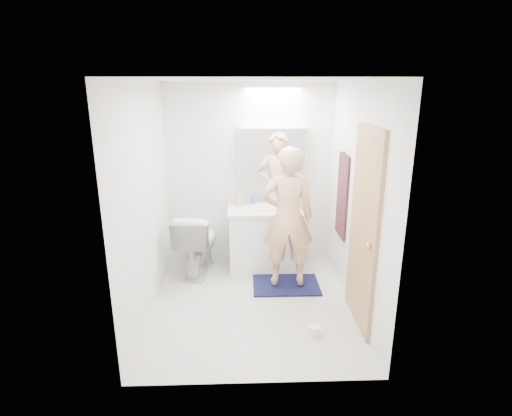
{
  "coord_description": "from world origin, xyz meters",
  "views": [
    {
      "loc": [
        -0.1,
        -3.99,
        2.35
      ],
      "look_at": [
        0.05,
        0.25,
        1.05
      ],
      "focal_mm": 28.2,
      "sensor_mm": 36.0,
      "label": 1
    }
  ],
  "objects_px": {
    "medicine_cabinet": "(273,154)",
    "toilet_paper_roll": "(314,331)",
    "vanity_cabinet": "(264,240)",
    "soap_bottle_b": "(254,199)",
    "toilet": "(197,242)",
    "toothbrush_cup": "(284,201)",
    "person": "(288,218)",
    "soap_bottle_a": "(238,197)"
  },
  "relations": [
    {
      "from": "medicine_cabinet",
      "to": "toothbrush_cup",
      "type": "xyz_separation_m",
      "value": [
        0.16,
        -0.05,
        -0.63
      ]
    },
    {
      "from": "person",
      "to": "soap_bottle_a",
      "type": "distance_m",
      "value": 0.91
    },
    {
      "from": "person",
      "to": "vanity_cabinet",
      "type": "bearing_deg",
      "value": -66.34
    },
    {
      "from": "person",
      "to": "soap_bottle_b",
      "type": "height_order",
      "value": "person"
    },
    {
      "from": "medicine_cabinet",
      "to": "person",
      "type": "distance_m",
      "value": 0.99
    },
    {
      "from": "toilet",
      "to": "toothbrush_cup",
      "type": "distance_m",
      "value": 1.26
    },
    {
      "from": "toothbrush_cup",
      "to": "toilet_paper_roll",
      "type": "relative_size",
      "value": 0.97
    },
    {
      "from": "vanity_cabinet",
      "to": "soap_bottle_b",
      "type": "bearing_deg",
      "value": 124.39
    },
    {
      "from": "medicine_cabinet",
      "to": "soap_bottle_a",
      "type": "height_order",
      "value": "medicine_cabinet"
    },
    {
      "from": "toilet",
      "to": "person",
      "type": "bearing_deg",
      "value": 167.33
    },
    {
      "from": "person",
      "to": "toilet_paper_roll",
      "type": "bearing_deg",
      "value": 99.5
    },
    {
      "from": "vanity_cabinet",
      "to": "medicine_cabinet",
      "type": "relative_size",
      "value": 1.02
    },
    {
      "from": "vanity_cabinet",
      "to": "toothbrush_cup",
      "type": "xyz_separation_m",
      "value": [
        0.27,
        0.16,
        0.48
      ]
    },
    {
      "from": "soap_bottle_a",
      "to": "person",
      "type": "bearing_deg",
      "value": -50.78
    },
    {
      "from": "toilet",
      "to": "toilet_paper_roll",
      "type": "height_order",
      "value": "toilet"
    },
    {
      "from": "person",
      "to": "soap_bottle_a",
      "type": "relative_size",
      "value": 7.29
    },
    {
      "from": "person",
      "to": "toothbrush_cup",
      "type": "xyz_separation_m",
      "value": [
        0.03,
        0.71,
        -0.01
      ]
    },
    {
      "from": "soap_bottle_a",
      "to": "toothbrush_cup",
      "type": "bearing_deg",
      "value": 0.94
    },
    {
      "from": "vanity_cabinet",
      "to": "toilet_paper_roll",
      "type": "height_order",
      "value": "vanity_cabinet"
    },
    {
      "from": "soap_bottle_b",
      "to": "toothbrush_cup",
      "type": "bearing_deg",
      "value": -2.9
    },
    {
      "from": "soap_bottle_b",
      "to": "toothbrush_cup",
      "type": "distance_m",
      "value": 0.4
    },
    {
      "from": "soap_bottle_b",
      "to": "toilet_paper_roll",
      "type": "distance_m",
      "value": 2.02
    },
    {
      "from": "medicine_cabinet",
      "to": "soap_bottle_a",
      "type": "xyz_separation_m",
      "value": [
        -0.45,
        -0.06,
        -0.57
      ]
    },
    {
      "from": "soap_bottle_b",
      "to": "vanity_cabinet",
      "type": "bearing_deg",
      "value": -55.61
    },
    {
      "from": "toilet",
      "to": "soap_bottle_a",
      "type": "distance_m",
      "value": 0.79
    },
    {
      "from": "medicine_cabinet",
      "to": "toilet_paper_roll",
      "type": "height_order",
      "value": "medicine_cabinet"
    },
    {
      "from": "vanity_cabinet",
      "to": "toilet",
      "type": "height_order",
      "value": "toilet"
    },
    {
      "from": "toilet_paper_roll",
      "to": "toilet",
      "type": "bearing_deg",
      "value": 131.2
    },
    {
      "from": "medicine_cabinet",
      "to": "person",
      "type": "relative_size",
      "value": 0.53
    },
    {
      "from": "toilet",
      "to": "toothbrush_cup",
      "type": "relative_size",
      "value": 7.7
    },
    {
      "from": "vanity_cabinet",
      "to": "person",
      "type": "xyz_separation_m",
      "value": [
        0.24,
        -0.55,
        0.49
      ]
    },
    {
      "from": "medicine_cabinet",
      "to": "toilet_paper_roll",
      "type": "distance_m",
      "value": 2.32
    },
    {
      "from": "toilet",
      "to": "soap_bottle_b",
      "type": "distance_m",
      "value": 0.94
    },
    {
      "from": "person",
      "to": "toilet_paper_roll",
      "type": "height_order",
      "value": "person"
    },
    {
      "from": "soap_bottle_b",
      "to": "toilet",
      "type": "bearing_deg",
      "value": -158.49
    },
    {
      "from": "vanity_cabinet",
      "to": "soap_bottle_b",
      "type": "distance_m",
      "value": 0.55
    },
    {
      "from": "medicine_cabinet",
      "to": "toothbrush_cup",
      "type": "height_order",
      "value": "medicine_cabinet"
    },
    {
      "from": "soap_bottle_b",
      "to": "toothbrush_cup",
      "type": "height_order",
      "value": "soap_bottle_b"
    },
    {
      "from": "medicine_cabinet",
      "to": "toilet_paper_roll",
      "type": "xyz_separation_m",
      "value": [
        0.29,
        -1.78,
        -1.45
      ]
    },
    {
      "from": "person",
      "to": "toothbrush_cup",
      "type": "relative_size",
      "value": 15.6
    },
    {
      "from": "vanity_cabinet",
      "to": "person",
      "type": "distance_m",
      "value": 0.78
    },
    {
      "from": "toilet",
      "to": "toilet_paper_roll",
      "type": "xyz_separation_m",
      "value": [
        1.28,
        -1.46,
        -0.36
      ]
    }
  ]
}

